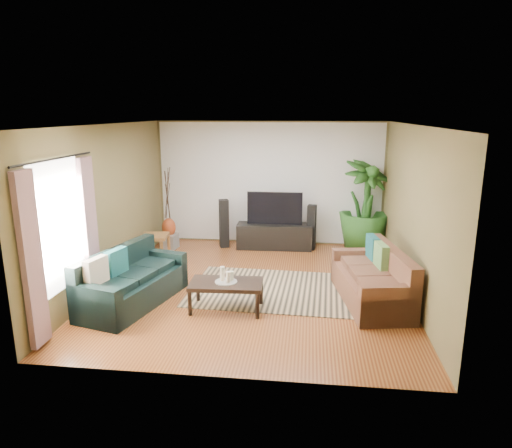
# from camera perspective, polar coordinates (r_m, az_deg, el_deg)

# --- Properties ---
(floor) EXTENTS (5.50, 5.50, 0.00)m
(floor) POSITION_cam_1_polar(r_m,az_deg,el_deg) (7.84, -0.17, -7.82)
(floor) COLOR brown
(floor) RESTS_ON ground
(ceiling) EXTENTS (5.50, 5.50, 0.00)m
(ceiling) POSITION_cam_1_polar(r_m,az_deg,el_deg) (7.29, -0.19, 12.31)
(ceiling) COLOR white
(ceiling) RESTS_ON ground
(wall_back) EXTENTS (5.00, 0.00, 5.00)m
(wall_back) POSITION_cam_1_polar(r_m,az_deg,el_deg) (10.14, 1.70, 5.10)
(wall_back) COLOR brown
(wall_back) RESTS_ON ground
(wall_front) EXTENTS (5.00, 0.00, 5.00)m
(wall_front) POSITION_cam_1_polar(r_m,az_deg,el_deg) (4.82, -4.14, -4.93)
(wall_front) COLOR brown
(wall_front) RESTS_ON ground
(wall_left) EXTENTS (0.00, 5.50, 5.50)m
(wall_left) POSITION_cam_1_polar(r_m,az_deg,el_deg) (8.13, -17.97, 2.21)
(wall_left) COLOR brown
(wall_left) RESTS_ON ground
(wall_right) EXTENTS (0.00, 5.50, 5.50)m
(wall_right) POSITION_cam_1_polar(r_m,az_deg,el_deg) (7.57, 18.96, 1.31)
(wall_right) COLOR brown
(wall_right) RESTS_ON ground
(backwall_panel) EXTENTS (4.90, 0.00, 4.90)m
(backwall_panel) POSITION_cam_1_polar(r_m,az_deg,el_deg) (10.13, 1.70, 5.09)
(backwall_panel) COLOR white
(backwall_panel) RESTS_ON ground
(window_pane) EXTENTS (0.00, 1.80, 1.80)m
(window_pane) POSITION_cam_1_polar(r_m,az_deg,el_deg) (6.73, -23.43, -0.17)
(window_pane) COLOR white
(window_pane) RESTS_ON ground
(curtain_near) EXTENTS (0.08, 0.35, 2.20)m
(curtain_near) POSITION_cam_1_polar(r_m,az_deg,el_deg) (6.15, -26.24, -4.14)
(curtain_near) COLOR gray
(curtain_near) RESTS_ON ground
(curtain_far) EXTENTS (0.08, 0.35, 2.20)m
(curtain_far) POSITION_cam_1_polar(r_m,az_deg,el_deg) (7.40, -20.05, -0.66)
(curtain_far) COLOR gray
(curtain_far) RESTS_ON ground
(curtain_rod) EXTENTS (0.03, 1.90, 0.03)m
(curtain_rod) POSITION_cam_1_polar(r_m,az_deg,el_deg) (6.56, -23.81, 7.46)
(curtain_rod) COLOR black
(curtain_rod) RESTS_ON ground
(sofa_left) EXTENTS (1.27, 2.04, 0.85)m
(sofa_left) POSITION_cam_1_polar(r_m,az_deg,el_deg) (7.29, -15.11, -6.48)
(sofa_left) COLOR black
(sofa_left) RESTS_ON floor
(sofa_right) EXTENTS (1.14, 1.98, 0.85)m
(sofa_right) POSITION_cam_1_polar(r_m,az_deg,el_deg) (7.33, 14.21, -6.30)
(sofa_right) COLOR brown
(sofa_right) RESTS_ON floor
(area_rug) EXTENTS (2.73, 1.99, 0.01)m
(area_rug) POSITION_cam_1_polar(r_m,az_deg,el_deg) (7.71, 1.91, -8.16)
(area_rug) COLOR tan
(area_rug) RESTS_ON floor
(coffee_table) EXTENTS (1.10, 0.63, 0.44)m
(coffee_table) POSITION_cam_1_polar(r_m,az_deg,el_deg) (6.91, -3.73, -8.96)
(coffee_table) COLOR black
(coffee_table) RESTS_ON floor
(candle_tray) EXTENTS (0.33, 0.33, 0.01)m
(candle_tray) POSITION_cam_1_polar(r_m,az_deg,el_deg) (6.83, -3.76, -7.21)
(candle_tray) COLOR gray
(candle_tray) RESTS_ON coffee_table
(candle_tall) EXTENTS (0.07, 0.07, 0.21)m
(candle_tall) POSITION_cam_1_polar(r_m,az_deg,el_deg) (6.83, -4.23, -6.19)
(candle_tall) COLOR #F1E2CB
(candle_tall) RESTS_ON candle_tray
(candle_mid) EXTENTS (0.07, 0.07, 0.17)m
(candle_mid) POSITION_cam_1_polar(r_m,az_deg,el_deg) (6.75, -3.50, -6.63)
(candle_mid) COLOR white
(candle_mid) RESTS_ON candle_tray
(candle_short) EXTENTS (0.07, 0.07, 0.14)m
(candle_short) POSITION_cam_1_polar(r_m,az_deg,el_deg) (6.85, -3.10, -6.47)
(candle_short) COLOR beige
(candle_short) RESTS_ON candle_tray
(tv_stand) EXTENTS (1.63, 0.53, 0.54)m
(tv_stand) POSITION_cam_1_polar(r_m,az_deg,el_deg) (9.90, 2.31, -1.53)
(tv_stand) COLOR black
(tv_stand) RESTS_ON floor
(television) EXTENTS (1.18, 0.06, 0.70)m
(television) POSITION_cam_1_polar(r_m,az_deg,el_deg) (9.78, 2.35, 2.00)
(television) COLOR black
(television) RESTS_ON tv_stand
(speaker_left) EXTENTS (0.25, 0.26, 1.05)m
(speaker_left) POSITION_cam_1_polar(r_m,az_deg,el_deg) (9.95, -4.01, 0.07)
(speaker_left) COLOR black
(speaker_left) RESTS_ON floor
(speaker_right) EXTENTS (0.21, 0.22, 0.97)m
(speaker_right) POSITION_cam_1_polar(r_m,az_deg,el_deg) (9.83, 6.95, -0.42)
(speaker_right) COLOR black
(speaker_right) RESTS_ON floor
(potted_plant) EXTENTS (1.53, 1.53, 1.94)m
(potted_plant) POSITION_cam_1_polar(r_m,az_deg,el_deg) (9.96, 13.48, 2.34)
(potted_plant) COLOR #21511B
(potted_plant) RESTS_ON floor
(plant_pot) EXTENTS (0.36, 0.36, 0.28)m
(plant_pot) POSITION_cam_1_polar(r_m,az_deg,el_deg) (10.15, 13.22, -2.26)
(plant_pot) COLOR black
(plant_pot) RESTS_ON floor
(pedestal) EXTENTS (0.36, 0.36, 0.32)m
(pedestal) POSITION_cam_1_polar(r_m,az_deg,el_deg) (10.08, -10.76, -2.12)
(pedestal) COLOR gray
(pedestal) RESTS_ON floor
(vase) EXTENTS (0.29, 0.29, 0.41)m
(vase) POSITION_cam_1_polar(r_m,az_deg,el_deg) (10.00, -10.84, -0.42)
(vase) COLOR #943B1A
(vase) RESTS_ON pedestal
(side_table) EXTENTS (0.57, 0.57, 0.55)m
(side_table) POSITION_cam_1_polar(r_m,az_deg,el_deg) (9.23, -12.54, -2.98)
(side_table) COLOR #966131
(side_table) RESTS_ON floor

